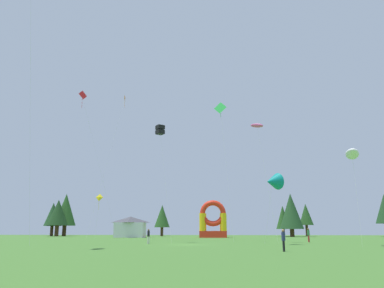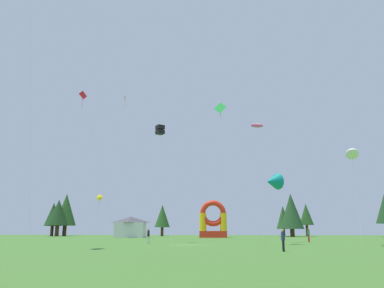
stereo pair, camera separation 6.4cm
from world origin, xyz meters
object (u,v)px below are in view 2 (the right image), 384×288
(kite_pink_parafoil, at_px, (257,126))
(kite_yellow_diamond, at_px, (99,198))
(kite_teal_delta, at_px, (272,182))
(kite_black_box, at_px, (160,130))
(person_left_edge, at_px, (148,235))
(person_midfield, at_px, (283,238))
(person_near_camera, at_px, (309,234))
(kite_green_diamond, at_px, (221,110))
(kite_white_parafoil, at_px, (352,154))
(kite_orange_diamond, at_px, (125,101))
(festival_tent, at_px, (130,227))
(kite_red_diamond, at_px, (83,97))
(inflatable_orange_dome, at_px, (213,224))

(kite_pink_parafoil, distance_m, kite_yellow_diamond, 31.46)
(kite_teal_delta, height_order, kite_yellow_diamond, kite_teal_delta)
(kite_black_box, xyz_separation_m, person_left_edge, (-0.72, -2.36, -12.56))
(person_left_edge, relative_size, person_midfield, 1.00)
(person_near_camera, bearing_deg, kite_green_diamond, -53.51)
(person_left_edge, bearing_deg, kite_white_parafoil, 144.78)
(kite_orange_diamond, height_order, kite_black_box, kite_orange_diamond)
(person_near_camera, distance_m, festival_tent, 35.68)
(kite_pink_parafoil, bearing_deg, kite_teal_delta, -84.18)
(person_left_edge, bearing_deg, kite_red_diamond, -73.13)
(kite_teal_delta, relative_size, person_midfield, 4.74)
(person_near_camera, relative_size, inflatable_orange_dome, 0.24)
(kite_red_diamond, xyz_separation_m, kite_yellow_diamond, (2.70, 3.71, -16.97))
(kite_orange_diamond, bearing_deg, person_left_edge, -68.40)
(kite_yellow_diamond, xyz_separation_m, festival_tent, (4.00, 7.09, -4.83))
(kite_pink_parafoil, relative_size, inflatable_orange_dome, 2.23)
(kite_black_box, height_order, kite_yellow_diamond, kite_black_box)
(inflatable_orange_dome, bearing_deg, kite_orange_diamond, -157.88)
(kite_green_diamond, height_order, person_midfield, kite_green_diamond)
(kite_green_diamond, distance_m, festival_tent, 32.16)
(kite_yellow_diamond, relative_size, person_midfield, 4.62)
(kite_teal_delta, xyz_separation_m, festival_tent, (-21.96, 30.72, -4.59))
(kite_black_box, bearing_deg, inflatable_orange_dome, 76.92)
(kite_black_box, bearing_deg, kite_pink_parafoil, 10.38)
(kite_green_diamond, xyz_separation_m, person_left_edge, (-8.29, -5.83, -16.12))
(person_near_camera, bearing_deg, kite_orange_diamond, -83.65)
(kite_yellow_diamond, bearing_deg, festival_tent, 60.60)
(kite_orange_diamond, xyz_separation_m, kite_teal_delta, (22.45, -24.58, -17.96))
(kite_yellow_diamond, relative_size, inflatable_orange_dome, 1.08)
(kite_orange_diamond, xyz_separation_m, kite_green_diamond, (17.23, -16.75, -7.40))
(kite_red_diamond, bearing_deg, kite_green_diamond, -27.28)
(kite_teal_delta, bearing_deg, person_near_camera, 55.63)
(kite_pink_parafoil, xyz_separation_m, person_midfield, (-0.56, -18.72, -13.50))
(kite_red_diamond, bearing_deg, kite_yellow_diamond, 53.92)
(kite_teal_delta, xyz_separation_m, person_midfield, (-1.23, -12.15, -5.55))
(kite_red_diamond, height_order, kite_pink_parafoil, kite_red_diamond)
(kite_red_diamond, xyz_separation_m, kite_teal_delta, (28.66, -19.92, -17.21))
(kite_yellow_diamond, bearing_deg, kite_white_parafoil, -37.82)
(person_midfield, bearing_deg, person_left_edge, 73.64)
(kite_yellow_diamond, relative_size, festival_tent, 1.36)
(kite_black_box, height_order, person_near_camera, kite_black_box)
(festival_tent, bearing_deg, kite_black_box, -70.81)
(person_near_camera, bearing_deg, inflatable_orange_dome, -115.40)
(kite_pink_parafoil, height_order, festival_tent, kite_pink_parafoil)
(kite_orange_diamond, distance_m, inflatable_orange_dome, 27.88)
(kite_black_box, relative_size, kite_pink_parafoil, 0.94)
(kite_white_parafoil, relative_size, person_midfield, 6.03)
(kite_black_box, xyz_separation_m, kite_red_diamond, (-15.88, 15.56, 10.20))
(kite_orange_diamond, height_order, person_midfield, kite_orange_diamond)
(kite_black_box, distance_m, kite_yellow_diamond, 24.30)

